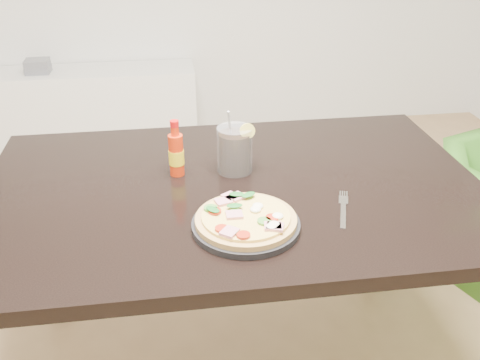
{
  "coord_description": "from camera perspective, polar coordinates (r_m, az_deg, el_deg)",
  "views": [
    {
      "loc": [
        -0.28,
        -1.29,
        1.47
      ],
      "look_at": [
        -0.11,
        -0.11,
        0.83
      ],
      "focal_mm": 40.0,
      "sensor_mm": 36.0,
      "label": 1
    }
  ],
  "objects": [
    {
      "name": "dining_table",
      "position": [
        1.54,
        -0.64,
        -3.26
      ],
      "size": [
        1.4,
        0.9,
        0.75
      ],
      "color": "black",
      "rests_on": "ground"
    },
    {
      "name": "plate",
      "position": [
        1.31,
        0.63,
        -4.83
      ],
      "size": [
        0.27,
        0.27,
        0.02
      ],
      "primitive_type": "cylinder",
      "color": "black",
      "rests_on": "dining_table"
    },
    {
      "name": "pizza",
      "position": [
        1.3,
        0.63,
        -4.1
      ],
      "size": [
        0.25,
        0.25,
        0.03
      ],
      "color": "tan",
      "rests_on": "plate"
    },
    {
      "name": "hot_sauce_bottle",
      "position": [
        1.54,
        -6.82,
        2.81
      ],
      "size": [
        0.05,
        0.05,
        0.17
      ],
      "rotation": [
        0.0,
        0.0,
        -0.33
      ],
      "color": "red",
      "rests_on": "dining_table"
    },
    {
      "name": "cola_cup",
      "position": [
        1.55,
        -0.56,
        3.16
      ],
      "size": [
        0.11,
        0.1,
        0.19
      ],
      "rotation": [
        0.0,
        0.0,
        -0.08
      ],
      "color": "black",
      "rests_on": "dining_table"
    },
    {
      "name": "fork",
      "position": [
        1.41,
        10.96,
        -2.95
      ],
      "size": [
        0.08,
        0.18,
        0.0
      ],
      "rotation": [
        0.0,
        0.0,
        -0.32
      ],
      "color": "silver",
      "rests_on": "dining_table"
    },
    {
      "name": "media_console",
      "position": [
        3.62,
        -16.06,
        7.39
      ],
      "size": [
        1.4,
        0.34,
        0.5
      ],
      "primitive_type": "cube",
      "color": "white",
      "rests_on": "ground"
    },
    {
      "name": "cd_stack",
      "position": [
        3.56,
        -20.78,
        11.28
      ],
      "size": [
        0.14,
        0.12,
        0.08
      ],
      "color": "slate",
      "rests_on": "media_console"
    }
  ]
}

